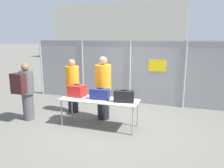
# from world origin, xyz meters

# --- Properties ---
(ground_plane) EXTENTS (120.00, 120.00, 0.00)m
(ground_plane) POSITION_xyz_m (0.00, 0.00, 0.00)
(ground_plane) COLOR #605E56
(fence_section) EXTENTS (7.60, 0.07, 2.26)m
(fence_section) POSITION_xyz_m (0.01, 2.26, 1.18)
(fence_section) COLOR #9EA0A5
(fence_section) RESTS_ON ground_plane
(inspection_table) EXTENTS (2.09, 0.69, 0.75)m
(inspection_table) POSITION_xyz_m (-0.22, -0.17, 0.69)
(inspection_table) COLOR silver
(inspection_table) RESTS_ON ground_plane
(suitcase_red) EXTENTS (0.46, 0.37, 0.34)m
(suitcase_red) POSITION_xyz_m (-0.92, -0.07, 0.90)
(suitcase_red) COLOR red
(suitcase_red) RESTS_ON inspection_table
(suitcase_navy) EXTENTS (0.52, 0.28, 0.30)m
(suitcase_navy) POSITION_xyz_m (-0.22, -0.13, 0.89)
(suitcase_navy) COLOR navy
(suitcase_navy) RESTS_ON inspection_table
(suitcase_black) EXTENTS (0.53, 0.28, 0.32)m
(suitcase_black) POSITION_xyz_m (0.46, -0.19, 0.90)
(suitcase_black) COLOR black
(suitcase_black) RESTS_ON inspection_table
(traveler_hooded) EXTENTS (0.41, 0.63, 1.64)m
(traveler_hooded) POSITION_xyz_m (-2.36, -0.43, 0.90)
(traveler_hooded) COLOR #4C4C51
(traveler_hooded) RESTS_ON ground_plane
(security_worker_near) EXTENTS (0.45, 0.45, 1.83)m
(security_worker_near) POSITION_xyz_m (-0.32, 0.38, 0.95)
(security_worker_near) COLOR black
(security_worker_near) RESTS_ON ground_plane
(security_worker_far) EXTENTS (0.42, 0.42, 1.69)m
(security_worker_far) POSITION_xyz_m (-1.45, 0.64, 0.88)
(security_worker_far) COLOR black
(security_worker_far) RESTS_ON ground_plane
(utility_trailer) EXTENTS (4.26, 1.90, 0.63)m
(utility_trailer) POSITION_xyz_m (2.28, 4.16, 0.37)
(utility_trailer) COLOR #4C6B47
(utility_trailer) RESTS_ON ground_plane
(distant_hangar) EXTENTS (14.47, 13.06, 5.80)m
(distant_hangar) POSITION_xyz_m (-5.39, 23.36, 2.90)
(distant_hangar) COLOR beige
(distant_hangar) RESTS_ON ground_plane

